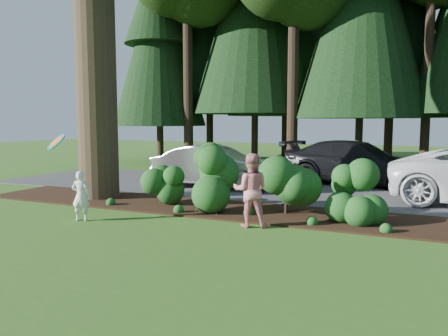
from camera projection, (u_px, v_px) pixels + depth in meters
name	position (u px, v px, depth m)	size (l,w,h in m)	color
ground	(168.00, 239.00, 9.11)	(80.00, 80.00, 0.00)	#315E1A
mulch_bed	(229.00, 210.00, 12.07)	(16.00, 2.50, 0.05)	black
driveway	(275.00, 188.00, 15.93)	(22.00, 6.00, 0.03)	#38383A
shrub_row	(254.00, 184.00, 11.57)	(6.53, 1.60, 1.61)	#154619
lily_cluster	(206.00, 197.00, 11.36)	(0.69, 0.09, 0.57)	#154619
car_silver_wagon	(215.00, 166.00, 16.11)	(1.64, 4.70, 1.55)	#ADADB2
car_dark_suv	(357.00, 163.00, 16.90)	(2.35, 5.78, 1.68)	black
child	(81.00, 196.00, 10.79)	(0.46, 0.30, 1.25)	white
adult	(251.00, 190.00, 10.15)	(0.84, 0.65, 1.72)	red
frisbee	(56.00, 142.00, 11.12)	(0.67, 0.47, 0.57)	teal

